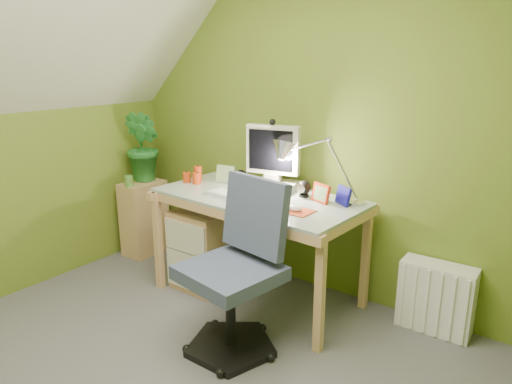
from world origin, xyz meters
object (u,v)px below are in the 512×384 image
Objects in this scene: potted_plant at (144,146)px; radiator at (436,298)px; task_chair at (230,269)px; side_ledge at (144,218)px; monitor at (273,151)px; desk_lamp at (331,155)px; desk at (258,247)px.

potted_plant reaches higher than radiator.
side_ledge is at bearing 165.50° from task_chair.
monitor is 0.45m from desk_lamp.
potted_plant is at bearing -176.98° from radiator.
monitor reaches higher than side_ledge.
task_chair is (0.25, -0.61, 0.13)m from desk.
desk_lamp is at bearing 3.69° from side_ledge.
task_chair is (-0.20, -0.79, -0.56)m from desk_lamp.
task_chair is (1.53, -0.73, -0.43)m from potted_plant.
radiator is at bearing 18.73° from desk.
desk is at bearing -103.58° from monitor.
task_chair is (1.53, -0.68, 0.20)m from side_ledge.
radiator is (1.15, 0.14, -0.82)m from monitor.
task_chair is at bearing -64.32° from desk.
desk is 1.40m from potted_plant.
radiator is at bearing 4.74° from potted_plant.
monitor is at bearing 172.03° from desk_lamp.
task_chair is (0.25, -0.79, -0.53)m from monitor.
potted_plant is 2.55m from radiator.
desk is at bearing -166.17° from desk_lamp.
side_ledge reaches higher than radiator.
desk_lamp reaches higher than monitor.
monitor is 1.48m from side_ledge.
desk_lamp reaches higher than desk.
desk_lamp is 1.74m from potted_plant.
potted_plant is (0.00, 0.05, 0.63)m from side_ledge.
desk is at bearing -166.21° from radiator.
task_chair is at bearing -25.40° from potted_plant.
desk is 0.67m from task_chair.
potted_plant is (-1.28, 0.12, 0.56)m from desk.
desk is 2.32× the size of desk_lamp.
desk reaches higher than radiator.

